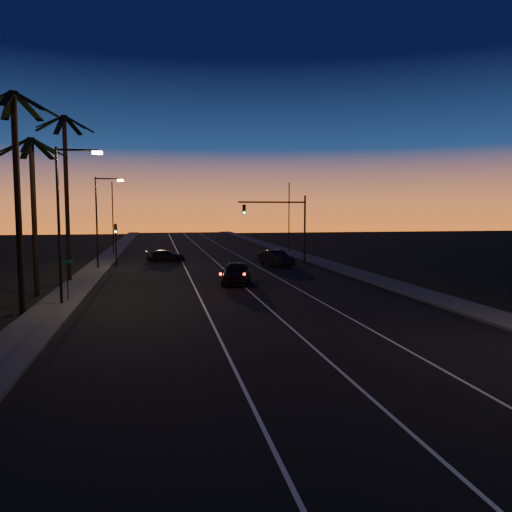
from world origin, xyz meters
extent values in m
plane|color=black|center=(0.00, 0.00, 0.00)|extent=(220.00, 220.00, 0.00)
cube|color=black|center=(0.00, 30.00, 0.01)|extent=(20.00, 170.00, 0.01)
cube|color=#363634|center=(-11.20, 30.00, 0.08)|extent=(2.40, 170.00, 0.16)
cube|color=#363634|center=(11.20, 30.00, 0.08)|extent=(2.40, 170.00, 0.16)
cube|color=silver|center=(-3.00, 30.00, 0.02)|extent=(0.12, 160.00, 0.01)
cube|color=silver|center=(0.50, 30.00, 0.02)|extent=(0.12, 160.00, 0.01)
cube|color=silver|center=(4.00, 30.00, 0.02)|extent=(0.12, 160.00, 0.01)
cylinder|color=black|center=(-12.60, 18.00, 5.75)|extent=(0.32, 0.32, 11.50)
cube|color=black|center=(-11.57, 18.26, 10.94)|extent=(2.18, 0.92, 1.18)
cube|color=black|center=(-12.16, 18.97, 10.94)|extent=(1.25, 2.12, 1.18)
cube|color=black|center=(-13.08, 18.94, 10.94)|extent=(1.34, 2.09, 1.18)
cube|color=black|center=(-12.57, 16.94, 10.94)|extent=(0.45, 2.16, 1.18)
cube|color=black|center=(-11.75, 17.36, 10.94)|extent=(1.95, 1.61, 1.18)
cylinder|color=black|center=(-13.20, 24.00, 5.00)|extent=(0.32, 0.32, 10.00)
cube|color=black|center=(-12.17, 24.26, 9.44)|extent=(2.18, 0.92, 1.18)
cube|color=black|center=(-12.76, 24.97, 9.44)|extent=(1.25, 2.12, 1.18)
cube|color=black|center=(-13.68, 24.94, 9.44)|extent=(1.34, 2.09, 1.18)
cube|color=black|center=(-14.24, 24.21, 9.44)|extent=(2.18, 0.82, 1.18)
cube|color=black|center=(-14.01, 23.32, 9.44)|extent=(1.90, 1.69, 1.18)
cube|color=black|center=(-13.17, 22.94, 9.44)|extent=(0.45, 2.16, 1.18)
cube|color=black|center=(-12.35, 23.36, 9.44)|extent=(1.95, 1.61, 1.18)
cylinder|color=black|center=(-12.20, 30.00, 6.25)|extent=(0.32, 0.32, 12.50)
cube|color=black|center=(-11.17, 30.26, 11.94)|extent=(2.18, 0.92, 1.18)
cube|color=black|center=(-11.76, 30.97, 11.94)|extent=(1.25, 2.12, 1.18)
cube|color=black|center=(-12.68, 30.94, 11.94)|extent=(1.34, 2.09, 1.18)
cube|color=black|center=(-13.24, 30.21, 11.94)|extent=(2.18, 0.82, 1.18)
cube|color=black|center=(-13.01, 29.32, 11.94)|extent=(1.90, 1.69, 1.18)
cube|color=black|center=(-12.17, 28.94, 11.94)|extent=(0.45, 2.16, 1.18)
cube|color=black|center=(-11.35, 29.36, 11.94)|extent=(1.95, 1.61, 1.18)
cylinder|color=black|center=(-11.00, 20.00, 4.50)|extent=(0.16, 0.16, 9.00)
cylinder|color=black|center=(-9.90, 20.00, 8.85)|extent=(2.20, 0.12, 0.12)
cube|color=#F4CF61|center=(-8.80, 20.00, 8.72)|extent=(0.55, 0.26, 0.16)
cylinder|color=black|center=(-11.00, 38.00, 4.25)|extent=(0.16, 0.16, 8.50)
cylinder|color=black|center=(-9.90, 38.00, 8.35)|extent=(2.20, 0.12, 0.12)
cube|color=#F4CF61|center=(-8.80, 38.00, 8.22)|extent=(0.55, 0.26, 0.16)
cylinder|color=black|center=(-10.80, 21.00, 1.30)|extent=(0.06, 0.06, 2.60)
cube|color=#0D532A|center=(-10.80, 21.00, 2.45)|extent=(0.70, 0.03, 0.20)
cylinder|color=black|center=(9.50, 40.00, 3.50)|extent=(0.20, 0.20, 7.00)
cylinder|color=black|center=(6.00, 40.00, 6.30)|extent=(7.00, 0.16, 0.16)
cube|color=black|center=(3.10, 40.00, 5.55)|extent=(0.32, 0.28, 1.00)
sphere|color=black|center=(3.10, 39.83, 5.87)|extent=(0.20, 0.20, 0.20)
sphere|color=black|center=(3.10, 39.83, 5.55)|extent=(0.20, 0.20, 0.20)
sphere|color=#14FF59|center=(3.10, 39.83, 5.23)|extent=(0.20, 0.20, 0.20)
cylinder|color=black|center=(-9.50, 40.00, 2.10)|extent=(0.14, 0.14, 4.20)
cube|color=black|center=(-9.50, 40.00, 3.70)|extent=(0.28, 0.25, 0.90)
sphere|color=black|center=(-9.50, 39.85, 3.98)|extent=(0.18, 0.18, 0.18)
sphere|color=black|center=(-9.50, 39.85, 3.70)|extent=(0.18, 0.18, 0.18)
sphere|color=#14FF59|center=(-9.50, 39.85, 3.42)|extent=(0.18, 0.18, 0.18)
cylinder|color=black|center=(-11.00, 55.00, 4.50)|extent=(0.14, 0.14, 9.00)
cylinder|color=black|center=(11.00, 52.00, 4.50)|extent=(0.14, 0.14, 9.00)
imported|color=black|center=(0.18, 26.59, 0.84)|extent=(3.07, 5.16, 1.65)
sphere|color=#FF0F05|center=(-1.32, 24.00, 1.10)|extent=(0.18, 0.18, 0.18)
sphere|color=#FF0F05|center=(0.27, 23.60, 1.10)|extent=(0.18, 0.18, 0.18)
imported|color=black|center=(5.89, 37.80, 0.78)|extent=(3.09, 4.92, 1.53)
imported|color=black|center=(-4.74, 44.00, 0.62)|extent=(4.35, 2.09, 1.22)
camera|label=1|loc=(-5.51, -9.85, 5.46)|focal=35.00mm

